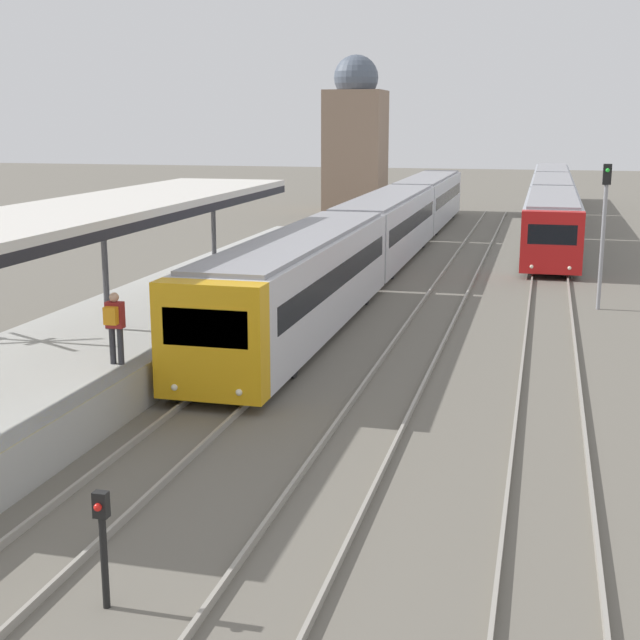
{
  "coord_description": "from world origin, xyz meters",
  "views": [
    {
      "loc": [
        7.17,
        -4.92,
        6.48
      ],
      "look_at": [
        1.88,
        16.03,
        1.63
      ],
      "focal_mm": 50.0,
      "sensor_mm": 36.0,
      "label": 1
    }
  ],
  "objects_px": {
    "train_far": "(551,199)",
    "signal_post_near": "(103,536)",
    "person_on_platform": "(115,322)",
    "signal_mast_far": "(604,219)",
    "train_near": "(386,225)"
  },
  "relations": [
    {
      "from": "signal_post_near",
      "to": "signal_mast_far",
      "type": "relative_size",
      "value": 0.33
    },
    {
      "from": "train_near",
      "to": "signal_post_near",
      "type": "xyz_separation_m",
      "value": [
        1.66,
        -30.9,
        -0.66
      ]
    },
    {
      "from": "signal_post_near",
      "to": "person_on_platform",
      "type": "bearing_deg",
      "value": 115.57
    },
    {
      "from": "person_on_platform",
      "to": "train_far",
      "type": "bearing_deg",
      "value": 76.55
    },
    {
      "from": "train_far",
      "to": "signal_mast_far",
      "type": "bearing_deg",
      "value": -86.4
    },
    {
      "from": "train_near",
      "to": "signal_post_near",
      "type": "bearing_deg",
      "value": -86.92
    },
    {
      "from": "train_far",
      "to": "signal_post_near",
      "type": "distance_m",
      "value": 48.65
    },
    {
      "from": "train_far",
      "to": "signal_mast_far",
      "type": "xyz_separation_m",
      "value": [
        1.64,
        -26.15,
        1.52
      ]
    },
    {
      "from": "signal_post_near",
      "to": "signal_mast_far",
      "type": "distance_m",
      "value": 23.47
    },
    {
      "from": "train_far",
      "to": "train_near",
      "type": "bearing_deg",
      "value": -113.33
    },
    {
      "from": "train_near",
      "to": "signal_post_near",
      "type": "distance_m",
      "value": 30.95
    },
    {
      "from": "train_far",
      "to": "signal_post_near",
      "type": "xyz_separation_m",
      "value": [
        -5.84,
        -48.29,
        -0.6
      ]
    },
    {
      "from": "signal_mast_far",
      "to": "signal_post_near",
      "type": "bearing_deg",
      "value": -108.67
    },
    {
      "from": "train_far",
      "to": "signal_mast_far",
      "type": "height_order",
      "value": "signal_mast_far"
    },
    {
      "from": "person_on_platform",
      "to": "signal_post_near",
      "type": "distance_m",
      "value": 8.87
    }
  ]
}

